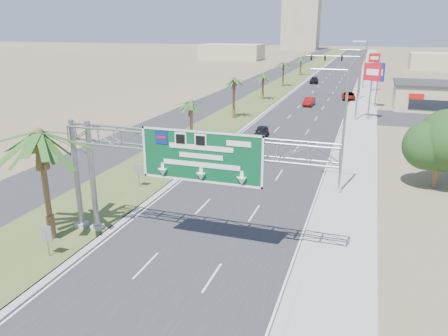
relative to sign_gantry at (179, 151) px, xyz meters
name	(u,v)px	position (x,y,z in m)	size (l,w,h in m)	color
road	(336,77)	(1.06, 100.07, -6.05)	(12.00, 300.00, 0.02)	#28282B
sidewalk_right	(369,78)	(9.56, 100.07, -6.01)	(4.00, 300.00, 0.10)	#9E9B93
median_grass	(298,75)	(-8.94, 100.07, -6.00)	(7.00, 300.00, 0.12)	#465D29
opposing_road	(274,74)	(-15.94, 100.07, -6.05)	(8.00, 300.00, 0.02)	#28282B
sign_gantry	(179,151)	(0.00, 0.00, 0.00)	(16.75, 1.24, 7.50)	gray
palm_near	(38,134)	(-8.14, -1.93, 0.87)	(5.70, 5.70, 8.35)	brown
palm_row_b	(191,103)	(-8.44, 22.07, -1.16)	(3.99, 3.99, 5.95)	brown
palm_row_c	(234,80)	(-8.44, 38.07, -0.39)	(3.99, 3.99, 6.75)	brown
palm_row_d	(263,76)	(-8.44, 56.07, -1.64)	(3.99, 3.99, 5.45)	brown
palm_row_e	(284,64)	(-8.44, 75.07, -0.97)	(3.99, 3.99, 6.15)	brown
palm_row_f	(301,58)	(-8.44, 100.07, -1.35)	(3.99, 3.99, 5.75)	brown
streetlight_near	(341,137)	(8.36, 12.07, -1.36)	(3.27, 0.44, 10.00)	gray
streetlight_mid	(357,88)	(8.36, 42.07, -1.36)	(3.27, 0.44, 10.00)	gray
streetlight_far	(364,66)	(8.36, 78.07, -1.36)	(3.27, 0.44, 10.00)	gray
signal_mast	(349,73)	(6.23, 62.05, -1.21)	(10.28, 0.71, 8.00)	gray
oak_near	(441,135)	(16.06, 16.07, -1.53)	(4.50, 4.50, 6.80)	brown
median_signback_a	(47,236)	(-6.74, -3.93, -4.61)	(0.75, 0.08, 2.08)	gray
median_signback_b	(138,172)	(-7.44, 8.07, -4.61)	(0.75, 0.08, 2.08)	gray
tower_distant	(301,17)	(-30.94, 240.07, 11.44)	(20.00, 16.00, 35.00)	tan
building_distant_left	(232,52)	(-43.94, 150.07, -3.06)	(24.00, 14.00, 6.00)	#C7AF86
building_distant_right	(444,62)	(31.06, 130.07, -3.56)	(20.00, 12.00, 5.00)	#C7AF86
car_left_lane	(261,132)	(-1.92, 28.60, -5.39)	(1.57, 3.90, 1.33)	black
car_mid_lane	(309,102)	(0.52, 52.58, -5.35)	(1.50, 4.29, 1.41)	#6D0A09
car_right_lane	(349,96)	(6.56, 61.25, -5.38)	(2.24, 4.87, 1.35)	gray
car_far	(314,80)	(-2.60, 83.63, -5.36)	(1.94, 4.78, 1.39)	black
pole_sign_red_near	(372,75)	(10.26, 43.34, 0.35)	(2.38, 0.99, 8.23)	gray
pole_sign_blue	(378,74)	(11.20, 54.39, -0.53)	(1.96, 1.05, 7.51)	gray
pole_sign_red_far	(374,61)	(10.39, 73.32, 0.17)	(2.21, 0.82, 7.92)	gray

